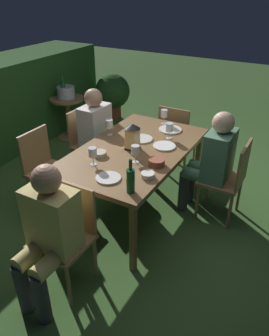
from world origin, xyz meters
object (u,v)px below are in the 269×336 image
chair_side_right_b (87,140)px  bowl_bread (100,153)px  wine_glass_b (164,114)px  plate_a (141,139)px  bowl_olives (148,175)px  chair_head_far (176,134)px  plate_b (108,178)px  person_in_green (212,159)px  wine_glass_e (109,124)px  dining_table (134,153)px  plate_d (164,146)px  side_table (68,112)px  wine_glass_a (169,128)px  lantern_centerpiece (132,135)px  chair_side_right_a (45,166)px  wine_glass_d (93,153)px  chair_side_left_b (229,177)px  green_bottle_on_table (131,180)px  plate_c (170,130)px  chair_head_near (67,232)px  bowl_salad (157,162)px  person_in_mustard (47,231)px  ice_bucket (66,91)px  person_in_cream (100,132)px  wine_glass_c (135,151)px  potted_plant_by_hedge (113,93)px

chair_side_right_b → bowl_bread: (-0.67, -0.67, 0.29)m
wine_glass_b → plate_a: 0.52m
bowl_olives → chair_head_far: bearing=13.9°
plate_b → bowl_olives: bearing=-56.3°
person_in_green → wine_glass_e: (-0.22, 1.08, 0.24)m
plate_a → dining_table: bearing=-170.0°
plate_d → side_table: bearing=64.8°
person_in_green → wine_glass_a: size_ratio=6.80×
plate_d → lantern_centerpiece: bearing=127.7°
chair_side_right_a → wine_glass_a: wine_glass_a is taller
plate_a → chair_side_right_a: bearing=124.9°
chair_head_far → wine_glass_d: bearing=174.1°
bowl_olives → chair_side_left_b: bearing=-32.6°
chair_head_far → bowl_bread: size_ratio=6.56×
chair_side_left_b → green_bottle_on_table: green_bottle_on_table is taller
plate_c → bowl_bread: 0.94m
wine_glass_a → bowl_bread: size_ratio=1.27×
bowl_olives → chair_head_near: bearing=150.4°
plate_c → plate_d: same height
bowl_bread → chair_head_far: bearing=-8.7°
plate_d → bowl_olives: bowl_olives is taller
chair_side_left_b → bowl_salad: size_ratio=5.91×
person_in_mustard → ice_bucket: size_ratio=3.35×
wine_glass_b → bowl_bread: bearing=169.3°
bowl_olives → person_in_green: bearing=-21.5°
lantern_centerpiece → wine_glass_d: 0.48m
green_bottle_on_table → wine_glass_e: bearing=41.9°
wine_glass_a → bowl_bread: 0.80m
wine_glass_a → plate_d: wine_glass_a is taller
chair_side_left_b → plate_d: bearing=107.1°
person_in_cream → ice_bucket: size_ratio=3.35×
chair_side_left_b → wine_glass_b: size_ratio=5.15×
plate_c → bowl_olives: 1.04m
person_in_green → wine_glass_e: person_in_green is taller
chair_head_far → green_bottle_on_table: (-1.76, -0.35, 0.38)m
wine_glass_b → plate_c: (-0.13, -0.14, -0.11)m
chair_head_near → bowl_salad: bearing=-21.2°
wine_glass_c → wine_glass_e: same height
wine_glass_a → bowl_olives: bearing=-168.0°
chair_head_near → bowl_bread: bearing=15.2°
person_in_green → chair_side_right_b: person_in_green is taller
plate_c → plate_d: 0.43m
bowl_olives → bowl_salad: (0.23, 0.03, 0.01)m
person_in_green → lantern_centerpiece: person_in_green is taller
dining_table → bowl_salad: 0.40m
wine_glass_e → plate_c: bearing=-50.2°
chair_head_near → potted_plant_by_hedge: (3.30, 1.70, -0.02)m
chair_side_right_a → lantern_centerpiece: bearing=-67.9°
side_table → ice_bucket: (-0.00, 0.00, 0.32)m
chair_side_right_a → wine_glass_b: wine_glass_b is taller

